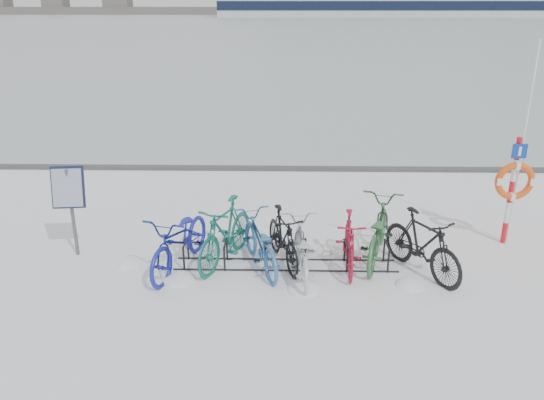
# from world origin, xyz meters

# --- Properties ---
(ground) EXTENTS (900.00, 900.00, 0.00)m
(ground) POSITION_xyz_m (0.00, 0.00, 0.00)
(ground) COLOR white
(ground) RESTS_ON ground
(ice_sheet) EXTENTS (400.00, 298.00, 0.02)m
(ice_sheet) POSITION_xyz_m (0.00, 155.00, 0.01)
(ice_sheet) COLOR #A9B7BF
(ice_sheet) RESTS_ON ground
(quay_edge) EXTENTS (400.00, 0.25, 0.10)m
(quay_edge) POSITION_xyz_m (0.00, 5.90, 0.05)
(quay_edge) COLOR #3F3F42
(quay_edge) RESTS_ON ground
(bike_rack) EXTENTS (4.00, 0.48, 0.46)m
(bike_rack) POSITION_xyz_m (0.00, 0.00, 0.18)
(bike_rack) COLOR black
(bike_rack) RESTS_ON ground
(info_board) EXTENTS (0.60, 0.28, 1.73)m
(info_board) POSITION_xyz_m (-3.93, 0.35, 1.25)
(info_board) COLOR #595B5E
(info_board) RESTS_ON ground
(lifebuoy_station) EXTENTS (0.75, 0.22, 3.88)m
(lifebuoy_station) POSITION_xyz_m (4.32, 1.04, 1.30)
(lifebuoy_station) COLOR red
(lifebuoy_station) RESTS_ON ground
(shoreline) EXTENTS (180.00, 12.00, 9.50)m
(shoreline) POSITION_xyz_m (-122.02, 260.00, 2.79)
(shoreline) COLOR #4D4D4D
(shoreline) RESTS_ON ground
(bike_0) EXTENTS (1.29, 2.28, 1.13)m
(bike_0) POSITION_xyz_m (-1.87, -0.08, 0.57)
(bike_0) COLOR #182297
(bike_0) RESTS_ON ground
(bike_1) EXTENTS (1.26, 2.07, 1.20)m
(bike_1) POSITION_xyz_m (-1.10, 0.17, 0.60)
(bike_1) COLOR #126253
(bike_1) RESTS_ON ground
(bike_2) EXTENTS (1.26, 2.01, 1.00)m
(bike_2) POSITION_xyz_m (-0.47, -0.02, 0.50)
(bike_2) COLOR #2C68A8
(bike_2) RESTS_ON ground
(bike_3) EXTENTS (0.99, 1.81, 1.05)m
(bike_3) POSITION_xyz_m (-0.05, 0.13, 0.52)
(bike_3) COLOR black
(bike_3) RESTS_ON ground
(bike_4) EXTENTS (0.77, 1.93, 0.99)m
(bike_4) POSITION_xyz_m (0.26, -0.28, 0.50)
(bike_4) COLOR #B6BABE
(bike_4) RESTS_ON ground
(bike_5) EXTENTS (0.56, 1.71, 1.02)m
(bike_5) POSITION_xyz_m (1.13, 0.01, 0.51)
(bike_5) COLOR #A3132E
(bike_5) RESTS_ON ground
(bike_6) EXTENTS (1.35, 2.30, 1.14)m
(bike_6) POSITION_xyz_m (1.68, 0.38, 0.57)
(bike_6) COLOR #31653A
(bike_6) RESTS_ON ground
(bike_7) EXTENTS (1.39, 1.94, 1.15)m
(bike_7) POSITION_xyz_m (2.36, -0.20, 0.57)
(bike_7) COLOR black
(bike_7) RESTS_ON ground
(snow_drifts) EXTENTS (5.40, 1.90, 0.21)m
(snow_drifts) POSITION_xyz_m (-0.43, -0.51, 0.00)
(snow_drifts) COLOR white
(snow_drifts) RESTS_ON ground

